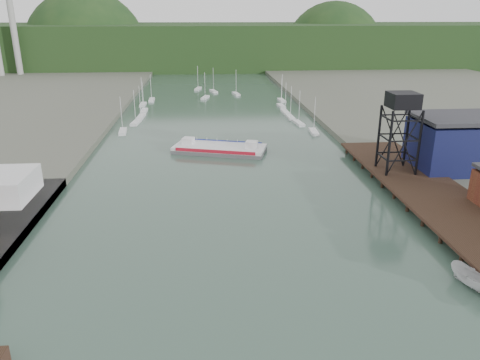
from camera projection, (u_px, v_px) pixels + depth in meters
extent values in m
cube|color=black|center=(434.00, 194.00, 84.51)|extent=(14.00, 70.00, 0.50)
cylinder|color=black|center=(401.00, 201.00, 84.43)|extent=(0.60, 0.60, 2.20)
cylinder|color=black|center=(464.00, 199.00, 85.33)|extent=(0.60, 0.60, 2.20)
cylinder|color=black|center=(390.00, 144.00, 91.25)|extent=(0.50, 0.50, 13.00)
cylinder|color=black|center=(419.00, 143.00, 91.70)|extent=(0.50, 0.50, 13.00)
cylinder|color=black|center=(379.00, 136.00, 96.88)|extent=(0.50, 0.50, 13.00)
cylinder|color=black|center=(407.00, 136.00, 97.33)|extent=(0.50, 0.50, 13.00)
cube|color=black|center=(403.00, 100.00, 91.59)|extent=(5.50, 5.50, 3.00)
cube|color=#0C1137|center=(463.00, 145.00, 97.98)|extent=(20.00, 14.00, 10.00)
cube|color=#2D2D33|center=(468.00, 118.00, 96.00)|extent=(20.50, 14.50, 0.80)
cube|color=silver|center=(123.00, 132.00, 135.45)|extent=(2.67, 7.65, 0.90)
cube|color=silver|center=(136.00, 123.00, 146.33)|extent=(2.81, 7.67, 0.90)
cube|color=silver|center=(141.00, 117.00, 154.69)|extent=(2.35, 7.59, 0.90)
cube|color=silver|center=(144.00, 111.00, 163.99)|extent=(2.01, 7.50, 0.90)
cube|color=silver|center=(143.00, 105.00, 175.35)|extent=(2.00, 7.50, 0.90)
cube|color=silver|center=(152.00, 100.00, 184.75)|extent=(2.16, 7.54, 0.90)
cube|color=silver|center=(314.00, 132.00, 135.03)|extent=(2.53, 7.62, 0.90)
cube|color=silver|center=(299.00, 123.00, 145.65)|extent=(2.76, 7.67, 0.90)
cube|color=silver|center=(290.00, 117.00, 153.81)|extent=(2.22, 7.56, 0.90)
cube|color=silver|center=(285.00, 112.00, 162.24)|extent=(2.18, 7.54, 0.90)
cube|color=silver|center=(281.00, 106.00, 172.69)|extent=(2.46, 7.61, 0.90)
cube|color=silver|center=(282.00, 100.00, 183.74)|extent=(2.48, 7.61, 0.90)
cube|color=silver|center=(205.00, 98.00, 189.94)|extent=(3.78, 7.76, 0.90)
cube|color=silver|center=(236.00, 94.00, 198.45)|extent=(3.31, 7.74, 0.90)
cube|color=silver|center=(214.00, 91.00, 205.25)|extent=(3.76, 7.76, 0.90)
cube|color=silver|center=(198.00, 89.00, 212.25)|extent=(3.40, 7.74, 0.90)
cylinder|color=#9B9B96|center=(12.00, 19.00, 242.91)|extent=(3.20, 3.20, 60.00)
cube|color=#183316|center=(207.00, 45.00, 317.66)|extent=(500.00, 120.00, 28.00)
sphere|color=#183316|center=(88.00, 52.00, 312.98)|extent=(80.00, 80.00, 80.00)
sphere|color=#183316|center=(333.00, 53.00, 335.84)|extent=(70.00, 70.00, 70.00)
cube|color=#545456|center=(220.00, 150.00, 116.59)|extent=(24.15, 15.12, 0.90)
cube|color=silver|center=(220.00, 147.00, 116.32)|extent=(24.15, 15.12, 0.72)
cube|color=#B41427|center=(215.00, 152.00, 112.07)|extent=(19.01, 5.84, 0.81)
cube|color=navy|center=(224.00, 142.00, 120.44)|extent=(19.01, 5.84, 0.81)
cube|color=silver|center=(188.00, 141.00, 117.56)|extent=(3.37, 3.37, 1.80)
cube|color=silver|center=(252.00, 145.00, 114.35)|extent=(3.37, 3.37, 1.80)
imported|color=silver|center=(471.00, 279.00, 58.66)|extent=(3.90, 6.99, 2.55)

